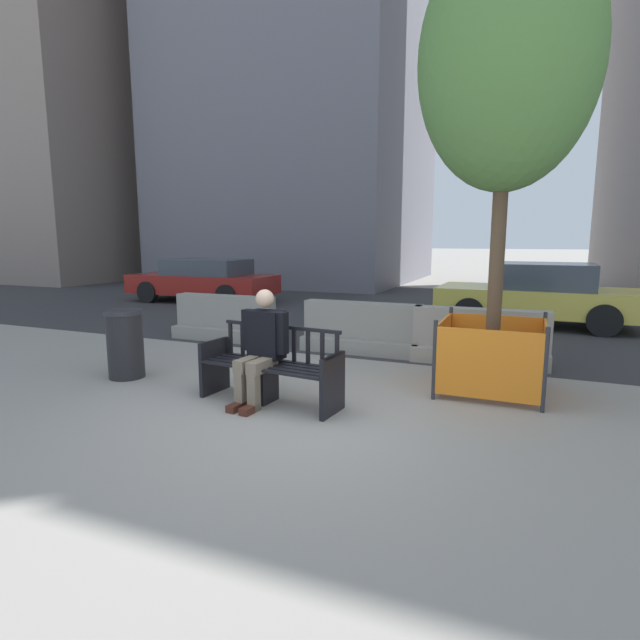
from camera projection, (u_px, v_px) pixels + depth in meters
The scene contains 12 objects.
ground_plane at pixel (298, 415), 5.38m from camera, with size 200.00×200.00×0.00m, color gray.
street_asphalt at pixel (438, 310), 13.30m from camera, with size 120.00×12.00×0.01m, color #333335.
street_bench at pixel (271, 369), 5.77m from camera, with size 1.73×0.69×0.88m.
seated_person at pixel (261, 344), 5.71m from camera, with size 0.59×0.75×1.31m.
jersey_barrier_centre at pixel (362, 332), 8.38m from camera, with size 2.00×0.69×0.84m.
jersey_barrier_left at pixel (225, 322), 9.43m from camera, with size 2.00×0.69×0.84m.
jersey_barrier_right at pixel (479, 341), 7.62m from camera, with size 2.02×0.75×0.84m.
street_tree at pixel (508, 61), 5.62m from camera, with size 2.02×2.02×5.35m.
construction_fence at pixel (492, 354), 6.17m from camera, with size 1.24×1.24×0.96m.
car_taxi_near at pixel (538, 295), 10.93m from camera, with size 4.17×2.09×1.37m.
car_sedan_mid at pixel (204, 280), 15.07m from camera, with size 4.45×2.00×1.28m.
trash_bin at pixel (125, 344), 6.80m from camera, with size 0.50×0.50×0.94m.
Camera 1 is at (2.22, -4.65, 1.88)m, focal length 28.00 mm.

